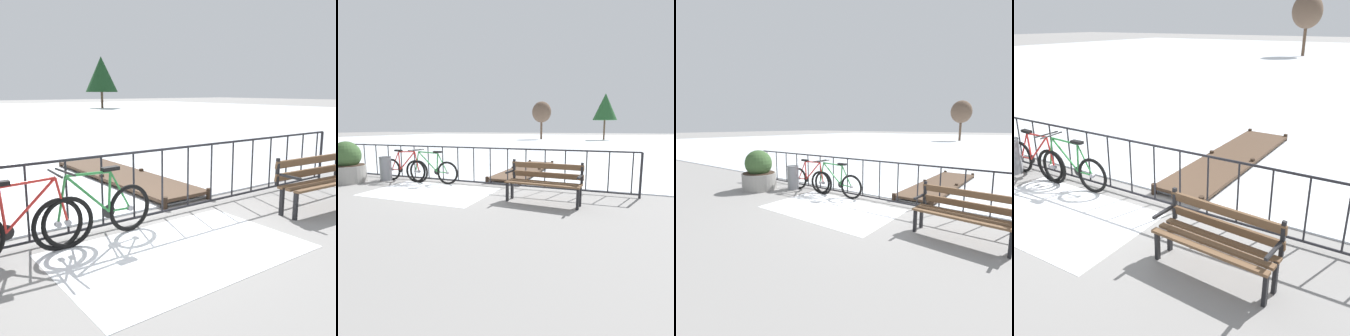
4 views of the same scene
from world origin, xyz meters
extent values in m
plane|color=gray|center=(0.00, 0.00, 0.00)|extent=(160.00, 160.00, 0.00)
cube|color=silver|center=(0.00, 28.40, 0.01)|extent=(80.00, 56.00, 0.03)
cube|color=white|center=(-0.35, -1.20, 0.00)|extent=(3.02, 1.92, 0.01)
cylinder|color=#232328|center=(0.00, 0.00, 1.05)|extent=(9.00, 0.04, 0.04)
cylinder|color=#232328|center=(0.00, 0.00, 0.08)|extent=(9.00, 0.04, 0.04)
cylinder|color=#232328|center=(-4.50, 0.00, 0.53)|extent=(0.06, 0.06, 1.05)
cylinder|color=#232328|center=(-4.32, 0.00, 0.57)|extent=(0.03, 0.03, 0.97)
cylinder|color=#232328|center=(-3.81, 0.00, 0.57)|extent=(0.03, 0.03, 0.97)
cylinder|color=#232328|center=(-3.30, 0.00, 0.57)|extent=(0.03, 0.03, 0.97)
cylinder|color=#232328|center=(-2.80, 0.00, 0.57)|extent=(0.03, 0.03, 0.97)
cylinder|color=#232328|center=(-2.29, 0.00, 0.57)|extent=(0.03, 0.03, 0.97)
cylinder|color=#232328|center=(-1.78, 0.00, 0.57)|extent=(0.03, 0.03, 0.97)
cylinder|color=#232328|center=(-1.27, 0.00, 0.57)|extent=(0.03, 0.03, 0.97)
cylinder|color=#232328|center=(-0.76, 0.00, 0.57)|extent=(0.03, 0.03, 0.97)
cylinder|color=#232328|center=(-0.25, 0.00, 0.57)|extent=(0.03, 0.03, 0.97)
cylinder|color=#232328|center=(0.25, 0.00, 0.57)|extent=(0.03, 0.03, 0.97)
cylinder|color=#232328|center=(0.76, 0.00, 0.57)|extent=(0.03, 0.03, 0.97)
cylinder|color=#232328|center=(1.27, 0.00, 0.57)|extent=(0.03, 0.03, 0.97)
cylinder|color=#232328|center=(1.78, 0.00, 0.57)|extent=(0.03, 0.03, 0.97)
cylinder|color=#232328|center=(2.29, 0.00, 0.57)|extent=(0.03, 0.03, 0.97)
cylinder|color=#232328|center=(2.80, 0.00, 0.57)|extent=(0.03, 0.03, 0.97)
torus|color=black|center=(-0.47, -0.23, 0.33)|extent=(0.66, 0.10, 0.66)
cylinder|color=gray|center=(-0.47, -0.23, 0.33)|extent=(0.08, 0.06, 0.08)
torus|color=black|center=(-1.52, -0.29, 0.33)|extent=(0.66, 0.10, 0.66)
cylinder|color=gray|center=(-1.52, -0.29, 0.33)|extent=(0.08, 0.06, 0.08)
cylinder|color=#2D843D|center=(-0.78, -0.25, 0.62)|extent=(0.08, 0.04, 0.53)
cylinder|color=#2D843D|center=(-1.10, -0.27, 0.63)|extent=(0.61, 0.07, 0.59)
cylinder|color=#2D843D|center=(-1.08, -0.27, 0.90)|extent=(0.63, 0.07, 0.07)
cylinder|color=#2D843D|center=(-0.64, -0.24, 0.34)|extent=(0.34, 0.05, 0.05)
cylinder|color=#2D843D|center=(-0.61, -0.24, 0.61)|extent=(0.32, 0.05, 0.56)
cylinder|color=#2D843D|center=(-1.45, -0.29, 0.62)|extent=(0.16, 0.04, 0.59)
cube|color=black|center=(-0.76, -0.25, 0.92)|extent=(0.25, 0.11, 0.05)
cylinder|color=black|center=(-1.39, -0.28, 0.96)|extent=(0.06, 0.52, 0.03)
cylinder|color=black|center=(-0.80, -0.25, 0.35)|extent=(0.18, 0.03, 0.18)
torus|color=black|center=(-2.44, -0.25, 0.33)|extent=(0.66, 0.10, 0.66)
cylinder|color=gray|center=(-2.44, -0.25, 0.33)|extent=(0.08, 0.06, 0.08)
torus|color=black|center=(-1.39, -0.30, 0.33)|extent=(0.66, 0.10, 0.66)
cylinder|color=gray|center=(-1.39, -0.30, 0.33)|extent=(0.08, 0.06, 0.08)
cylinder|color=red|center=(-2.13, -0.26, 0.62)|extent=(0.08, 0.04, 0.53)
cylinder|color=red|center=(-1.81, -0.28, 0.63)|extent=(0.61, 0.07, 0.59)
cylinder|color=red|center=(-1.83, -0.28, 0.90)|extent=(0.63, 0.07, 0.07)
cylinder|color=red|center=(-2.28, -0.25, 0.34)|extent=(0.34, 0.05, 0.05)
cylinder|color=red|center=(-2.30, -0.25, 0.61)|extent=(0.32, 0.05, 0.56)
cylinder|color=red|center=(-1.46, -0.30, 0.62)|extent=(0.16, 0.04, 0.59)
cube|color=black|center=(-2.15, -0.26, 0.92)|extent=(0.25, 0.11, 0.05)
cylinder|color=black|center=(-1.52, -0.30, 0.96)|extent=(0.06, 0.52, 0.03)
cylinder|color=black|center=(-2.11, -0.26, 0.35)|extent=(0.18, 0.03, 0.18)
cube|color=brown|center=(2.54, -1.09, 0.44)|extent=(1.60, 0.21, 0.04)
cube|color=brown|center=(2.53, -1.25, 0.44)|extent=(1.60, 0.21, 0.04)
cube|color=brown|center=(2.52, -1.40, 0.44)|extent=(1.60, 0.21, 0.04)
cube|color=brown|center=(2.55, -1.00, 0.58)|extent=(1.60, 0.16, 0.12)
cube|color=brown|center=(2.55, -1.00, 0.78)|extent=(1.60, 0.16, 0.12)
cube|color=black|center=(3.28, -1.43, 0.22)|extent=(0.05, 0.06, 0.44)
cube|color=black|center=(1.76, -1.33, 0.22)|extent=(0.05, 0.06, 0.44)
cube|color=black|center=(1.78, -1.06, 0.22)|extent=(0.05, 0.06, 0.44)
cube|color=black|center=(1.79, -0.95, 0.67)|extent=(0.05, 0.05, 0.45)
cube|color=black|center=(1.77, -1.19, 0.64)|extent=(0.07, 0.40, 0.04)
cylinder|color=gray|center=(-3.38, -1.03, 0.25)|extent=(1.01, 1.01, 0.51)
cylinder|color=#38281E|center=(-3.38, -1.03, 0.52)|extent=(0.93, 0.93, 0.02)
sphere|color=#38562D|center=(-3.38, -1.03, 0.81)|extent=(0.81, 0.81, 0.81)
cylinder|color=gray|center=(-2.56, -0.39, 0.36)|extent=(0.34, 0.34, 0.72)
torus|color=#494A4E|center=(-2.56, -0.39, 0.72)|extent=(0.35, 0.35, 0.02)
cube|color=#4C3828|center=(1.01, 2.53, 0.12)|extent=(1.10, 4.46, 0.06)
cylinder|color=#35271C|center=(0.52, 0.30, 0.10)|extent=(0.10, 0.10, 0.20)
cylinder|color=#35271C|center=(1.51, 0.30, 0.10)|extent=(0.10, 0.10, 0.20)
cylinder|color=#35271C|center=(0.52, 2.53, 0.10)|extent=(0.10, 0.10, 0.20)
cylinder|color=#35271C|center=(1.51, 2.53, 0.10)|extent=(0.10, 0.10, 0.20)
cylinder|color=#35271C|center=(0.52, 4.76, 0.10)|extent=(0.10, 0.10, 0.20)
cylinder|color=#35271C|center=(1.51, 4.76, 0.10)|extent=(0.10, 0.10, 0.20)
cylinder|color=brown|center=(-5.44, 31.02, 1.48)|extent=(0.28, 0.28, 2.96)
ellipsoid|color=brown|center=(-5.44, 31.02, 3.74)|extent=(2.59, 2.59, 2.85)
camera|label=1|loc=(-3.13, -4.66, 1.91)|focal=41.57mm
camera|label=2|loc=(3.86, -6.85, 1.60)|focal=29.58mm
camera|label=3|loc=(3.54, -5.85, 1.94)|focal=28.41mm
camera|label=4|loc=(4.33, -4.80, 2.95)|focal=40.94mm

